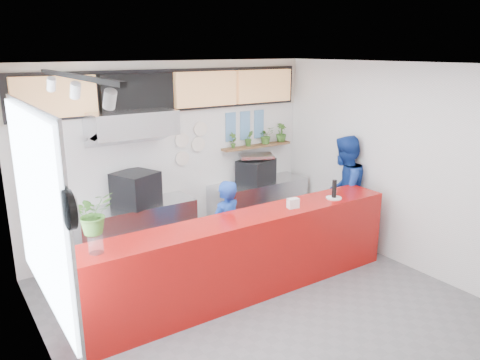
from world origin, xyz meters
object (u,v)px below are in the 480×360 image
service_counter (246,256)px  pepper_mill (334,189)px  panini_oven (136,189)px  staff_right (343,191)px  staff_center (226,231)px  espresso_machine (256,171)px

service_counter → pepper_mill: 1.62m
panini_oven → staff_right: staff_right is taller
service_counter → pepper_mill: (1.47, -0.08, 0.69)m
service_counter → staff_center: bearing=91.1°
espresso_machine → panini_oven: bearing=158.6°
panini_oven → pepper_mill: 2.93m
panini_oven → espresso_machine: (2.22, 0.00, -0.04)m
panini_oven → service_counter: bearing=-89.7°
service_counter → staff_center: size_ratio=3.08×
service_counter → pepper_mill: size_ratio=17.39×
panini_oven → staff_center: (0.77, -1.30, -0.42)m
service_counter → staff_right: size_ratio=2.45×
staff_center → staff_right: size_ratio=0.79×
staff_center → panini_oven: bearing=-75.1°
espresso_machine → staff_center: 1.99m
service_counter → espresso_machine: espresso_machine is taller
staff_center → espresso_machine: bearing=-153.6°
service_counter → pepper_mill: pepper_mill is taller
panini_oven → staff_right: size_ratio=0.30×
espresso_machine → staff_right: bearing=-78.4°
staff_center → staff_right: (2.29, 0.01, 0.19)m
panini_oven → staff_right: 3.33m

